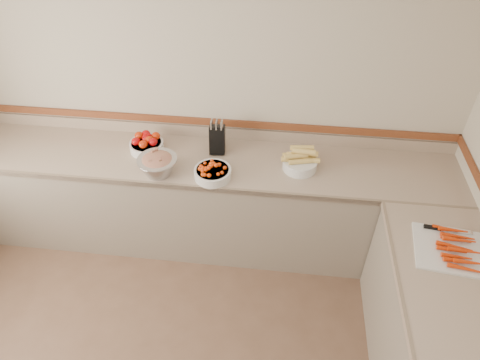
# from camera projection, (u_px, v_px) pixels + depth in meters

# --- Properties ---
(back_wall) EXTENTS (4.00, 0.00, 4.00)m
(back_wall) POSITION_uv_depth(u_px,v_px,m) (205.00, 94.00, 3.33)
(back_wall) COLOR #C0B59F
(back_wall) RESTS_ON ground_plane
(counter_back) EXTENTS (4.00, 0.65, 1.08)m
(counter_back) POSITION_uv_depth(u_px,v_px,m) (204.00, 201.00, 3.64)
(counter_back) COLOR tan
(counter_back) RESTS_ON ground_plane
(knife_block) EXTENTS (0.13, 0.16, 0.29)m
(knife_block) POSITION_uv_depth(u_px,v_px,m) (217.00, 139.00, 3.36)
(knife_block) COLOR black
(knife_block) RESTS_ON counter_back
(tomato_bowl) EXTENTS (0.27, 0.27, 0.13)m
(tomato_bowl) POSITION_uv_depth(u_px,v_px,m) (147.00, 144.00, 3.41)
(tomato_bowl) COLOR silver
(tomato_bowl) RESTS_ON counter_back
(cherry_tomato_bowl) EXTENTS (0.28, 0.28, 0.15)m
(cherry_tomato_bowl) POSITION_uv_depth(u_px,v_px,m) (213.00, 172.00, 3.16)
(cherry_tomato_bowl) COLOR silver
(cherry_tomato_bowl) RESTS_ON counter_back
(corn_bowl) EXTENTS (0.29, 0.26, 0.19)m
(corn_bowl) POSITION_uv_depth(u_px,v_px,m) (300.00, 161.00, 3.22)
(corn_bowl) COLOR silver
(corn_bowl) RESTS_ON counter_back
(rhubarb_bowl) EXTENTS (0.30, 0.30, 0.17)m
(rhubarb_bowl) POSITION_uv_depth(u_px,v_px,m) (158.00, 164.00, 3.16)
(rhubarb_bowl) COLOR #B2B2BA
(rhubarb_bowl) RESTS_ON counter_back
(cutting_board) EXTENTS (0.53, 0.44, 0.07)m
(cutting_board) POSITION_uv_depth(u_px,v_px,m) (456.00, 249.00, 2.63)
(cutting_board) COLOR silver
(cutting_board) RESTS_ON counter_right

